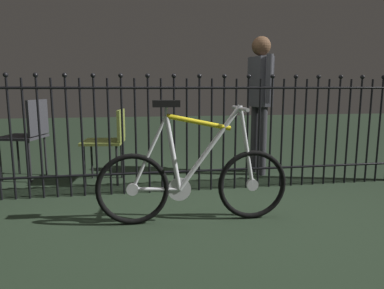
{
  "coord_description": "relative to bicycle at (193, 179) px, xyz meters",
  "views": [
    {
      "loc": [
        -0.54,
        -2.69,
        1.03
      ],
      "look_at": [
        -0.05,
        0.2,
        0.55
      ],
      "focal_mm": 32.53,
      "sensor_mm": 36.0,
      "label": 1
    }
  ],
  "objects": [
    {
      "name": "chair_charcoal",
      "position": [
        -1.61,
        1.6,
        0.21
      ],
      "size": [
        0.52,
        0.52,
        0.9
      ],
      "color": "black",
      "rests_on": "ground"
    },
    {
      "name": "ground_plane",
      "position": [
        0.09,
        0.15,
        -0.34
      ],
      "size": [
        20.0,
        20.0,
        0.0
      ],
      "primitive_type": "plane",
      "color": "#202E1F"
    },
    {
      "name": "person_visitor",
      "position": [
        1.04,
        1.4,
        0.63
      ],
      "size": [
        0.23,
        0.47,
        1.62
      ],
      "color": "#2D2D33",
      "rests_on": "ground"
    },
    {
      "name": "bicycle",
      "position": [
        0.0,
        0.0,
        0.0
      ],
      "size": [
        1.48,
        0.4,
        0.94
      ],
      "color": "black",
      "rests_on": "ground"
    },
    {
      "name": "iron_fence",
      "position": [
        0.05,
        0.81,
        0.28
      ],
      "size": [
        4.84,
        0.07,
        1.23
      ],
      "color": "black",
      "rests_on": "ground"
    },
    {
      "name": "chair_olive",
      "position": [
        -0.7,
        1.29,
        0.16
      ],
      "size": [
        0.47,
        0.47,
        0.8
      ],
      "color": "black",
      "rests_on": "ground"
    }
  ]
}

